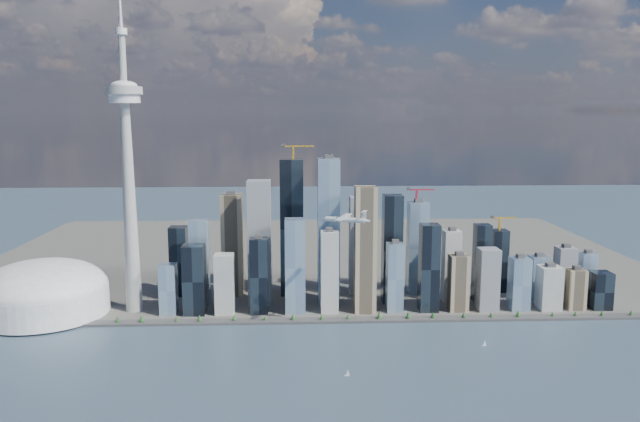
{
  "coord_description": "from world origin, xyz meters",
  "views": [
    {
      "loc": [
        -37.98,
        -677.6,
        324.41
      ],
      "look_at": [
        0.31,
        260.0,
        172.97
      ],
      "focal_mm": 35.0,
      "sensor_mm": 36.0,
      "label": 1
    }
  ],
  "objects_px": {
    "sailboat_west": "(347,374)",
    "sailboat_east": "(484,344)",
    "dome_stadium": "(43,291)",
    "needle_tower": "(128,168)",
    "airplane": "(346,219)"
  },
  "relations": [
    {
      "from": "dome_stadium",
      "to": "sailboat_west",
      "type": "xyz_separation_m",
      "value": [
        465.7,
        -251.24,
        -36.39
      ]
    },
    {
      "from": "dome_stadium",
      "to": "sailboat_east",
      "type": "distance_m",
      "value": 684.97
    },
    {
      "from": "airplane",
      "to": "sailboat_west",
      "type": "xyz_separation_m",
      "value": [
        -9.3,
        -146.61,
        -168.31
      ]
    },
    {
      "from": "sailboat_west",
      "to": "sailboat_east",
      "type": "distance_m",
      "value": 219.26
    },
    {
      "from": "airplane",
      "to": "sailboat_east",
      "type": "height_order",
      "value": "airplane"
    },
    {
      "from": "needle_tower",
      "to": "sailboat_east",
      "type": "xyz_separation_m",
      "value": [
        525.04,
        -169.93,
        -232.92
      ]
    },
    {
      "from": "airplane",
      "to": "sailboat_east",
      "type": "xyz_separation_m",
      "value": [
        190.03,
        -55.3,
        -168.44
      ]
    },
    {
      "from": "dome_stadium",
      "to": "sailboat_west",
      "type": "height_order",
      "value": "dome_stadium"
    },
    {
      "from": "dome_stadium",
      "to": "sailboat_east",
      "type": "xyz_separation_m",
      "value": [
        665.04,
        -159.93,
        -36.52
      ]
    },
    {
      "from": "sailboat_west",
      "to": "sailboat_east",
      "type": "bearing_deg",
      "value": 28.4
    },
    {
      "from": "airplane",
      "to": "sailboat_west",
      "type": "relative_size",
      "value": 7.21
    },
    {
      "from": "dome_stadium",
      "to": "sailboat_west",
      "type": "distance_m",
      "value": 530.4
    },
    {
      "from": "dome_stadium",
      "to": "sailboat_west",
      "type": "bearing_deg",
      "value": -28.35
    },
    {
      "from": "needle_tower",
      "to": "dome_stadium",
      "type": "bearing_deg",
      "value": -175.91
    },
    {
      "from": "needle_tower",
      "to": "sailboat_west",
      "type": "distance_m",
      "value": 478.03
    }
  ]
}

